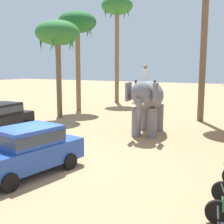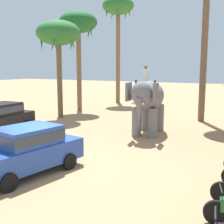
# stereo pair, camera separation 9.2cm
# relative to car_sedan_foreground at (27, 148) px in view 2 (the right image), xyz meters

# --- Properties ---
(ground_plane) EXTENTS (120.00, 120.00, 0.00)m
(ground_plane) POSITION_rel_car_sedan_foreground_xyz_m (0.09, 0.68, -0.93)
(ground_plane) COLOR tan
(car_sedan_foreground) EXTENTS (2.37, 4.32, 1.70)m
(car_sedan_foreground) POSITION_rel_car_sedan_foreground_xyz_m (0.00, 0.00, 0.00)
(car_sedan_foreground) COLOR #23479E
(car_sedan_foreground) RESTS_ON ground
(car_parked_far_side) EXTENTS (2.09, 4.20, 1.70)m
(car_parked_far_side) POSITION_rel_car_sedan_foreground_xyz_m (-6.18, 4.16, 0.00)
(car_parked_far_side) COLOR black
(car_parked_far_side) RESTS_ON ground
(elephant_with_mahout) EXTENTS (2.04, 3.98, 3.88)m
(elephant_with_mahout) POSITION_rel_car_sedan_foreground_xyz_m (1.45, 7.81, 1.06)
(elephant_with_mahout) COLOR slate
(elephant_with_mahout) RESTS_ON ground
(palm_tree_behind_elephant) EXTENTS (3.20, 3.20, 10.81)m
(palm_tree_behind_elephant) POSITION_rel_car_sedan_foreground_xyz_m (-6.84, 20.13, 8.52)
(palm_tree_behind_elephant) COLOR brown
(palm_tree_behind_elephant) RESTS_ON ground
(palm_tree_near_hut) EXTENTS (3.20, 3.20, 7.11)m
(palm_tree_near_hut) POSITION_rel_car_sedan_foreground_xyz_m (-6.40, 9.90, 5.11)
(palm_tree_near_hut) COLOR brown
(palm_tree_near_hut) RESTS_ON ground
(palm_tree_left_of_road) EXTENTS (3.20, 3.20, 8.37)m
(palm_tree_left_of_road) POSITION_rel_car_sedan_foreground_xyz_m (-7.14, 13.47, 6.29)
(palm_tree_left_of_road) COLOR brown
(palm_tree_left_of_road) RESTS_ON ground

